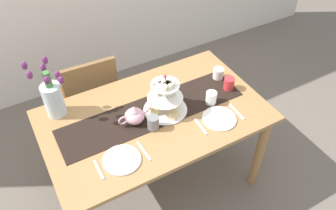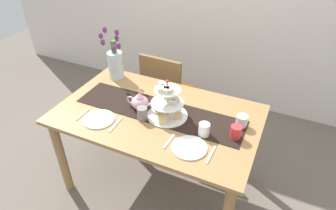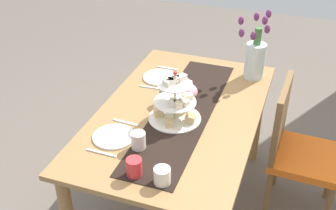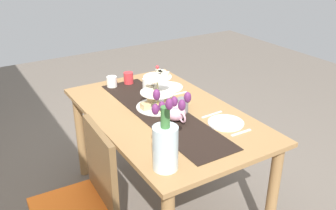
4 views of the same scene
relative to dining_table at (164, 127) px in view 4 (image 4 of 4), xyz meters
name	(u,v)px [view 4 (image 4 of 4)]	position (x,y,z in m)	size (l,w,h in m)	color
ground_plane	(164,202)	(0.00, 0.00, -0.65)	(8.00, 8.00, 0.00)	#6B6056
dining_table	(164,127)	(0.00, 0.00, 0.00)	(1.50, 0.91, 0.77)	#A37747
chair_left	(84,197)	(-0.25, 0.68, -0.15)	(0.44, 0.44, 0.91)	brown
table_runner	(161,113)	(0.00, 0.03, 0.12)	(1.30, 0.32, 0.00)	black
tiered_cake_stand	(157,94)	(0.08, 0.00, 0.22)	(0.30, 0.30, 0.30)	beige
teapot	(176,112)	(-0.15, 0.00, 0.17)	(0.24, 0.13, 0.14)	#E5A8BC
tulip_vase	(166,142)	(-0.57, 0.33, 0.27)	(0.20, 0.21, 0.44)	silver
cream_jug	(112,82)	(0.60, 0.12, 0.16)	(0.08, 0.08, 0.09)	white
dinner_plate_left	(226,123)	(-0.35, -0.25, 0.12)	(0.23, 0.23, 0.01)	white
fork_left	(241,133)	(-0.49, -0.25, 0.12)	(0.02, 0.15, 0.01)	silver
knife_left	(212,114)	(-0.20, -0.25, 0.12)	(0.01, 0.17, 0.01)	silver
dinner_plate_right	(168,87)	(0.36, -0.25, 0.12)	(0.23, 0.23, 0.01)	white
fork_right	(178,94)	(0.21, -0.25, 0.12)	(0.02, 0.15, 0.01)	silver
knife_right	(159,82)	(0.50, -0.25, 0.12)	(0.01, 0.17, 0.01)	silver
mug_grey	(183,105)	(-0.06, -0.11, 0.17)	(0.08, 0.08, 0.10)	slate
mug_white_text	(147,84)	(0.40, -0.09, 0.16)	(0.08, 0.08, 0.10)	white
mug_orange	(128,78)	(0.60, -0.03, 0.16)	(0.08, 0.08, 0.10)	red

